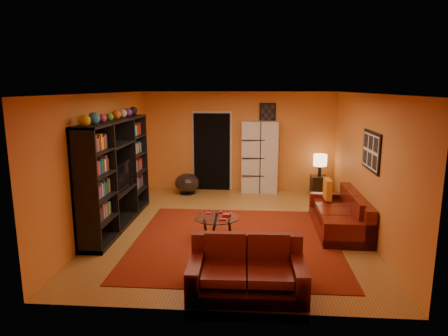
# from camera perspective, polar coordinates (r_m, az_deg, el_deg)

# --- Properties ---
(floor) EXTENTS (6.00, 6.00, 0.00)m
(floor) POSITION_cam_1_polar(r_m,az_deg,el_deg) (7.94, 1.16, -8.49)
(floor) COLOR olive
(floor) RESTS_ON ground
(ceiling) EXTENTS (6.00, 6.00, 0.00)m
(ceiling) POSITION_cam_1_polar(r_m,az_deg,el_deg) (7.46, 1.24, 10.63)
(ceiling) COLOR white
(ceiling) RESTS_ON wall_back
(wall_back) EXTENTS (6.00, 0.00, 6.00)m
(wall_back) POSITION_cam_1_polar(r_m,az_deg,el_deg) (10.55, 2.08, 3.80)
(wall_back) COLOR orange
(wall_back) RESTS_ON floor
(wall_front) EXTENTS (6.00, 0.00, 6.00)m
(wall_front) POSITION_cam_1_polar(r_m,az_deg,el_deg) (4.68, -0.78, -6.08)
(wall_front) COLOR orange
(wall_front) RESTS_ON floor
(wall_left) EXTENTS (0.00, 6.00, 6.00)m
(wall_left) POSITION_cam_1_polar(r_m,az_deg,el_deg) (8.11, -16.72, 0.98)
(wall_left) COLOR orange
(wall_left) RESTS_ON floor
(wall_right) EXTENTS (0.00, 6.00, 6.00)m
(wall_right) POSITION_cam_1_polar(r_m,az_deg,el_deg) (7.87, 19.70, 0.47)
(wall_right) COLOR orange
(wall_right) RESTS_ON floor
(rug) EXTENTS (3.60, 3.60, 0.01)m
(rug) POSITION_cam_1_polar(r_m,az_deg,el_deg) (7.28, 1.65, -10.35)
(rug) COLOR #5F170A
(rug) RESTS_ON floor
(doorway) EXTENTS (0.95, 0.10, 2.04)m
(doorway) POSITION_cam_1_polar(r_m,az_deg,el_deg) (10.60, -1.73, 2.31)
(doorway) COLOR black
(doorway) RESTS_ON floor
(wall_art_right) EXTENTS (0.03, 1.00, 0.70)m
(wall_art_right) POSITION_cam_1_polar(r_m,az_deg,el_deg) (7.53, 20.30, 2.28)
(wall_art_right) COLOR black
(wall_art_right) RESTS_ON wall_right
(wall_art_back) EXTENTS (0.42, 0.03, 0.52)m
(wall_art_back) POSITION_cam_1_polar(r_m,az_deg,el_deg) (10.45, 6.25, 7.80)
(wall_art_back) COLOR black
(wall_art_back) RESTS_ON wall_back
(entertainment_unit) EXTENTS (0.45, 3.00, 2.10)m
(entertainment_unit) POSITION_cam_1_polar(r_m,az_deg,el_deg) (8.08, -15.13, -0.78)
(entertainment_unit) COLOR black
(entertainment_unit) RESTS_ON floor
(tv) EXTENTS (0.97, 0.13, 0.56)m
(tv) POSITION_cam_1_polar(r_m,az_deg,el_deg) (8.08, -14.77, -1.14)
(tv) COLOR black
(tv) RESTS_ON entertainment_unit
(sofa) EXTENTS (0.89, 2.11, 0.85)m
(sofa) POSITION_cam_1_polar(r_m,az_deg,el_deg) (8.09, 16.58, -6.46)
(sofa) COLOR #510F0A
(sofa) RESTS_ON rug
(loveseat) EXTENTS (1.57, 0.97, 0.85)m
(loveseat) POSITION_cam_1_polar(r_m,az_deg,el_deg) (5.59, 3.26, -14.30)
(loveseat) COLOR #510F0A
(loveseat) RESTS_ON rug
(throw_pillow) EXTENTS (0.12, 0.42, 0.42)m
(throw_pillow) POSITION_cam_1_polar(r_m,az_deg,el_deg) (8.59, 14.57, -2.91)
(throw_pillow) COLOR orange
(throw_pillow) RESTS_ON sofa
(coffee_table) EXTENTS (0.81, 0.81, 0.41)m
(coffee_table) POSITION_cam_1_polar(r_m,az_deg,el_deg) (7.26, -1.03, -7.35)
(coffee_table) COLOR silver
(coffee_table) RESTS_ON floor
(storage_cabinet) EXTENTS (0.96, 0.49, 1.86)m
(storage_cabinet) POSITION_cam_1_polar(r_m,az_deg,el_deg) (10.40, 5.18, 1.58)
(storage_cabinet) COLOR silver
(storage_cabinet) RESTS_ON floor
(bowl_chair) EXTENTS (0.64, 0.64, 0.53)m
(bowl_chair) POSITION_cam_1_polar(r_m,az_deg,el_deg) (10.33, -5.29, -2.15)
(bowl_chair) COLOR black
(bowl_chair) RESTS_ON floor
(side_table) EXTENTS (0.42, 0.42, 0.50)m
(side_table) POSITION_cam_1_polar(r_m,az_deg,el_deg) (10.43, 13.41, -2.47)
(side_table) COLOR black
(side_table) RESTS_ON floor
(table_lamp) EXTENTS (0.33, 0.33, 0.56)m
(table_lamp) POSITION_cam_1_polar(r_m,az_deg,el_deg) (10.30, 13.58, 1.03)
(table_lamp) COLOR black
(table_lamp) RESTS_ON side_table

